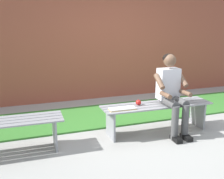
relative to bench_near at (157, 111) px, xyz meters
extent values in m
cube|color=#9E9E99|center=(1.17, 1.00, -0.38)|extent=(10.00, 7.00, 0.04)
cube|color=#387A2D|center=(1.17, -1.00, -0.34)|extent=(9.00, 1.25, 0.03)
cube|color=#9E4C38|center=(0.50, -2.33, 0.98)|extent=(9.50, 0.24, 2.68)
cube|color=gray|center=(0.00, -0.17, 0.10)|extent=(1.82, 0.14, 0.02)
cube|color=gray|center=(0.00, -0.06, 0.10)|extent=(1.82, 0.14, 0.02)
cube|color=gray|center=(0.00, 0.06, 0.10)|extent=(1.82, 0.14, 0.02)
cube|color=gray|center=(0.00, 0.17, 0.10)|extent=(1.82, 0.14, 0.02)
cube|color=gray|center=(-0.79, 0.02, -0.13)|extent=(0.04, 0.40, 0.45)
cube|color=gray|center=(0.79, -0.02, -0.13)|extent=(0.04, 0.40, 0.45)
cube|color=gray|center=(2.34, -0.17, 0.10)|extent=(1.64, 0.13, 0.02)
cube|color=gray|center=(2.34, -0.06, 0.10)|extent=(1.64, 0.13, 0.02)
cube|color=gray|center=(2.35, 0.06, 0.10)|extent=(1.64, 0.13, 0.02)
cube|color=gray|center=(2.35, 0.17, 0.10)|extent=(1.64, 0.13, 0.02)
cube|color=gray|center=(1.65, 0.01, -0.13)|extent=(0.04, 0.40, 0.45)
cube|color=silver|center=(-0.20, -0.02, 0.43)|extent=(0.34, 0.20, 0.50)
sphere|color=brown|center=(-0.20, -0.01, 0.81)|extent=(0.20, 0.20, 0.20)
ellipsoid|color=black|center=(-0.20, -0.04, 0.84)|extent=(0.20, 0.19, 0.15)
cylinder|color=#4C4C4C|center=(-0.29, 0.18, 0.18)|extent=(0.13, 0.40, 0.13)
cylinder|color=#4C4C4C|center=(-0.11, 0.18, 0.18)|extent=(0.13, 0.40, 0.13)
cylinder|color=#4C4C4C|center=(-0.29, 0.38, -0.09)|extent=(0.11, 0.11, 0.54)
cube|color=black|center=(-0.29, 0.44, -0.32)|extent=(0.10, 0.22, 0.07)
cylinder|color=#4C4C4C|center=(-0.11, 0.38, -0.09)|extent=(0.11, 0.11, 0.54)
cube|color=black|center=(-0.11, 0.44, -0.32)|extent=(0.10, 0.22, 0.07)
cylinder|color=brown|center=(-0.41, 0.06, 0.50)|extent=(0.08, 0.28, 0.23)
cylinder|color=brown|center=(-0.38, 0.22, 0.32)|extent=(0.07, 0.26, 0.07)
cylinder|color=brown|center=(0.01, 0.06, 0.50)|extent=(0.08, 0.28, 0.23)
cylinder|color=brown|center=(-0.02, 0.22, 0.32)|extent=(0.07, 0.26, 0.07)
sphere|color=red|center=(0.30, -0.06, 0.15)|extent=(0.09, 0.09, 0.09)
cube|color=white|center=(0.52, 0.07, 0.12)|extent=(0.20, 0.15, 0.02)
cube|color=white|center=(0.73, 0.06, 0.12)|extent=(0.20, 0.15, 0.02)
cube|color=#BF8C1E|center=(0.62, 0.06, 0.11)|extent=(0.42, 0.17, 0.01)
camera|label=1|loc=(2.05, 3.70, 1.42)|focal=43.41mm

